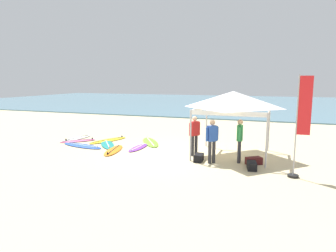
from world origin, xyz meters
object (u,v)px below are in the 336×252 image
Objects in this scene: person_blue at (212,138)px; gear_bag_near_tent at (254,161)px; surfboard_pink at (78,141)px; gear_bag_on_sand at (199,158)px; surfboard_teal at (107,144)px; gear_bag_by_pole at (252,166)px; surfboard_white at (77,138)px; banner_flag at (300,131)px; person_green at (240,138)px; surfboard_lime at (150,142)px; surfboard_yellow at (108,140)px; surfboard_orange at (114,150)px; surfboard_blue at (82,146)px; person_red at (195,133)px; surfboard_purple at (138,147)px; canopy_tent at (233,100)px.

person_blue is 2.85× the size of gear_bag_near_tent.
surfboard_pink is 2.77× the size of gear_bag_on_sand.
surfboard_teal is 3.59× the size of gear_bag_by_pole.
banner_flag is (10.97, -3.07, 1.54)m from surfboard_white.
surfboard_pink is at bearing 171.40° from person_green.
person_green reaches higher than surfboard_lime.
surfboard_yellow and surfboard_orange have the same top height.
gear_bag_on_sand is at bearing 167.27° from person_blue.
gear_bag_on_sand reaches higher than surfboard_blue.
gear_bag_near_tent is 0.72m from gear_bag_by_pole.
surfboard_teal is at bearing 165.46° from gear_bag_by_pole.
surfboard_orange is 1.30× the size of person_red.
person_blue is 0.50× the size of banner_flag.
surfboard_orange is 0.65× the size of banner_flag.
surfboard_blue and surfboard_purple have the same top height.
surfboard_lime and surfboard_teal have the same top height.
banner_flag is at bearing -9.38° from surfboard_blue.
gear_bag_on_sand reaches higher than surfboard_teal.
surfboard_yellow is at bearing 158.11° from person_blue.
person_red is at bearing -7.30° from surfboard_teal.
person_blue is at bearing -36.08° from surfboard_lime.
canopy_tent is 8.86m from surfboard_white.
banner_flag is (6.82, -2.14, 1.54)m from surfboard_purple.
surfboard_pink is (-0.93, 0.93, 0.00)m from surfboard_blue.
surfboard_lime and surfboard_white have the same top height.
gear_bag_by_pole is at bearing -15.61° from surfboard_white.
gear_bag_on_sand is at bearing -128.47° from canopy_tent.
person_green is (6.54, -1.03, 0.95)m from surfboard_teal.
surfboard_white is 9.70m from gear_bag_near_tent.
surfboard_lime is 5.82m from gear_bag_near_tent.
surfboard_white is at bearing 174.62° from canopy_tent.
surfboard_yellow is 4.04× the size of gear_bag_near_tent.
surfboard_teal is at bearing -179.89° from canopy_tent.
person_green is at bearing -67.61° from canopy_tent.
gear_bag_by_pole reaches higher than surfboard_pink.
person_green is 2.85× the size of gear_bag_on_sand.
gear_bag_by_pole reaches higher than surfboard_yellow.
surfboard_yellow is 0.96× the size of surfboard_blue.
canopy_tent is at bearing 131.47° from gear_bag_near_tent.
surfboard_pink is (-1.42, -0.68, 0.00)m from surfboard_yellow.
surfboard_lime is 2.41m from surfboard_orange.
person_red is at bearing -16.56° from surfboard_yellow.
person_blue is at bearing -6.07° from surfboard_orange.
gear_bag_on_sand is (4.08, -0.37, 0.10)m from surfboard_orange.
banner_flag is at bearing -27.25° from surfboard_lime.
person_red is at bearing 168.03° from gear_bag_near_tent.
surfboard_blue is 1.48× the size of person_green.
person_red is at bearing 157.18° from banner_flag.
surfboard_purple is at bearing -178.30° from canopy_tent.
canopy_tent reaches higher than surfboard_teal.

